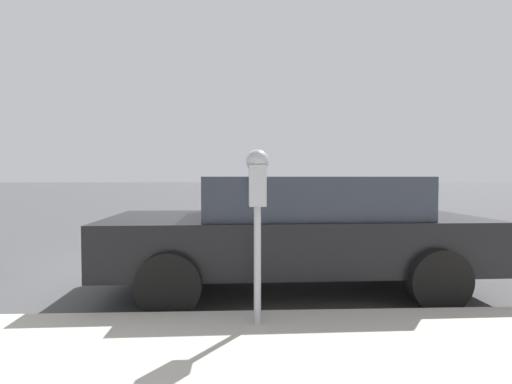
{
  "coord_description": "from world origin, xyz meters",
  "views": [
    {
      "loc": [
        -5.82,
        -0.5,
        1.35
      ],
      "look_at": [
        -2.16,
        -0.66,
        1.22
      ],
      "focal_mm": 28.0,
      "sensor_mm": 36.0,
      "label": 1
    }
  ],
  "objects": [
    {
      "name": "ground_plane",
      "position": [
        0.0,
        0.0,
        0.0
      ],
      "size": [
        220.0,
        220.0,
        0.0
      ],
      "primitive_type": "plane",
      "color": "#424244"
    },
    {
      "name": "car_black",
      "position": [
        -1.05,
        -1.2,
        0.73
      ],
      "size": [
        2.05,
        4.38,
        1.36
      ],
      "rotation": [
        0.0,
        0.0,
        0.02
      ],
      "color": "black",
      "rests_on": "ground_plane"
    },
    {
      "name": "parking_meter",
      "position": [
        -2.52,
        -0.66,
        1.24
      ],
      "size": [
        0.21,
        0.19,
        1.45
      ],
      "color": "gray",
      "rests_on": "sidewalk"
    }
  ]
}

